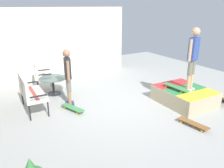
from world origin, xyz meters
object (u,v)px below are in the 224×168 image
(patio_chair_near_house, at_px, (40,73))
(skateboard_by_bench, at_px, (73,108))
(skateboard_spare, at_px, (193,123))
(patio_bench, at_px, (29,91))
(patio_table, at_px, (53,83))
(skateboard_on_ramp, at_px, (175,87))
(person_skater, at_px, (193,54))
(skate_ramp, at_px, (185,96))
(person_watching, at_px, (68,73))

(patio_chair_near_house, distance_m, skateboard_by_bench, 2.19)
(skateboard_spare, bearing_deg, skateboard_by_bench, 42.85)
(skateboard_by_bench, bearing_deg, patio_bench, 59.19)
(patio_table, height_order, skateboard_on_ramp, same)
(skateboard_spare, distance_m, skateboard_on_ramp, 1.40)
(person_skater, xyz_separation_m, skateboard_on_ramp, (0.21, 0.34, -0.98))
(patio_table, bearing_deg, skateboard_on_ramp, -133.56)
(person_skater, height_order, skateboard_on_ramp, person_skater)
(patio_bench, bearing_deg, patio_table, -46.30)
(patio_table, bearing_deg, skateboard_by_bench, -177.71)
(person_skater, bearing_deg, skate_ramp, -8.15)
(patio_bench, relative_size, person_watching, 0.76)
(patio_table, xyz_separation_m, skateboard_by_bench, (-1.51, -0.06, -0.32))
(skateboard_on_ramp, bearing_deg, patio_bench, 64.79)
(patio_table, height_order, person_skater, person_skater)
(person_skater, relative_size, skateboard_spare, 2.19)
(skateboard_by_bench, bearing_deg, person_watching, -10.82)
(skateboard_spare, bearing_deg, patio_chair_near_house, 29.30)
(skateboard_by_bench, distance_m, skateboard_spare, 3.23)
(patio_bench, distance_m, skateboard_on_ramp, 4.17)
(patio_bench, height_order, skateboard_by_bench, patio_bench)
(skate_ramp, bearing_deg, patio_table, 48.97)
(skate_ramp, xyz_separation_m, patio_chair_near_house, (3.36, 3.44, 0.38))
(patio_table, distance_m, person_skater, 4.44)
(person_watching, bearing_deg, skateboard_spare, -143.28)
(skate_ramp, relative_size, person_skater, 1.10)
(patio_bench, relative_size, patio_table, 1.41)
(skate_ramp, height_order, patio_bench, patio_bench)
(person_watching, xyz_separation_m, skateboard_on_ramp, (-1.63, -2.68, -0.42))
(skateboard_by_bench, bearing_deg, skateboard_spare, -137.15)
(patio_table, distance_m, person_watching, 1.21)
(patio_bench, height_order, patio_chair_near_house, same)
(patio_table, xyz_separation_m, skateboard_on_ramp, (-2.69, -2.83, 0.15))
(skateboard_by_bench, distance_m, skateboard_on_ramp, 3.04)
(skate_ramp, bearing_deg, skateboard_by_bench, 68.05)
(skate_ramp, relative_size, patio_chair_near_house, 1.95)
(person_skater, bearing_deg, skateboard_on_ramp, 57.95)
(person_watching, bearing_deg, skateboard_on_ramp, -121.38)
(person_watching, distance_m, skateboard_spare, 3.64)
(patio_chair_near_house, xyz_separation_m, skateboard_by_bench, (-2.10, -0.31, -0.53))
(skateboard_spare, xyz_separation_m, skateboard_on_ramp, (1.19, -0.57, 0.47))
(person_watching, relative_size, person_skater, 0.93)
(patio_table, distance_m, skateboard_spare, 4.50)
(skate_ramp, relative_size, patio_bench, 1.57)
(skate_ramp, relative_size, skateboard_spare, 2.42)
(skate_ramp, bearing_deg, skateboard_spare, 140.02)
(person_skater, height_order, skateboard_spare, person_skater)
(patio_bench, height_order, person_watching, person_watching)
(skate_ramp, bearing_deg, patio_bench, 65.76)
(skateboard_by_bench, bearing_deg, skateboard_on_ramp, -113.01)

